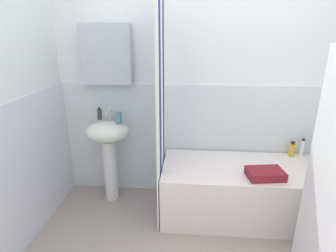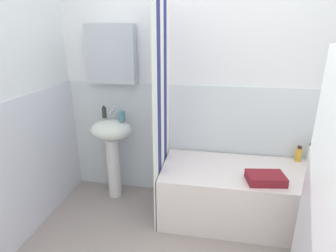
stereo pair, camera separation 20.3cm
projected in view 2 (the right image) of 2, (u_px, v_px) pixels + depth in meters
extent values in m
cube|color=white|center=(217.00, 85.00, 2.60)|extent=(3.60, 0.05, 2.40)
cube|color=silver|center=(213.00, 143.00, 2.76)|extent=(3.60, 0.02, 1.20)
cube|color=silver|center=(112.00, 54.00, 2.59)|extent=(0.48, 0.12, 0.56)
cube|color=white|center=(3.00, 100.00, 1.99)|extent=(0.05, 1.81, 2.40)
cube|color=silver|center=(22.00, 172.00, 2.18)|extent=(0.02, 1.81, 1.20)
cylinder|color=silver|center=(114.00, 168.00, 2.82)|extent=(0.14, 0.14, 0.66)
ellipsoid|color=silver|center=(111.00, 130.00, 2.68)|extent=(0.44, 0.34, 0.20)
cylinder|color=silver|center=(114.00, 115.00, 2.74)|extent=(0.03, 0.03, 0.05)
cylinder|color=silver|center=(112.00, 111.00, 2.67)|extent=(0.02, 0.10, 0.02)
sphere|color=silver|center=(113.00, 107.00, 2.71)|extent=(0.03, 0.03, 0.03)
cylinder|color=#2D312E|center=(104.00, 113.00, 2.72)|extent=(0.05, 0.05, 0.11)
sphere|color=black|center=(104.00, 107.00, 2.70)|extent=(0.02, 0.02, 0.02)
cylinder|color=teal|center=(122.00, 116.00, 2.63)|extent=(0.06, 0.06, 0.10)
cube|color=silver|center=(246.00, 195.00, 2.48)|extent=(1.56, 0.69, 0.51)
cube|color=white|center=(155.00, 123.00, 2.11)|extent=(0.01, 0.14, 2.00)
cube|color=navy|center=(159.00, 118.00, 2.24)|extent=(0.01, 0.14, 2.00)
cube|color=white|center=(162.00, 114.00, 2.37)|extent=(0.01, 0.14, 2.00)
cube|color=navy|center=(165.00, 110.00, 2.50)|extent=(0.01, 0.14, 2.00)
cube|color=white|center=(167.00, 106.00, 2.63)|extent=(0.01, 0.14, 2.00)
cylinder|color=#242930|center=(322.00, 155.00, 2.49)|extent=(0.04, 0.04, 0.18)
cylinder|color=#282822|center=(324.00, 145.00, 2.45)|extent=(0.03, 0.03, 0.02)
cylinder|color=white|center=(310.00, 154.00, 2.54)|extent=(0.04, 0.04, 0.17)
cylinder|color=#1F2925|center=(311.00, 145.00, 2.51)|extent=(0.03, 0.03, 0.02)
cylinder|color=gold|center=(298.00, 155.00, 2.56)|extent=(0.06, 0.06, 0.13)
cylinder|color=black|center=(300.00, 147.00, 2.53)|extent=(0.04, 0.04, 0.02)
cube|color=maroon|center=(266.00, 178.00, 2.20)|extent=(0.33, 0.24, 0.07)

